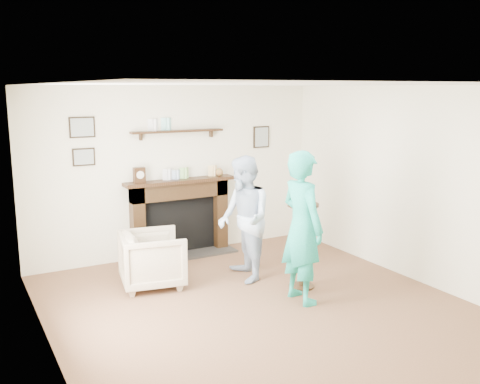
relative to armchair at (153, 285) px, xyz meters
name	(u,v)px	position (x,y,z in m)	size (l,w,h in m)	color
ground	(264,311)	(0.82, -1.35, 0.00)	(5.00, 5.00, 0.00)	brown
room_shell	(234,161)	(0.82, -0.66, 1.62)	(4.54, 5.02, 2.52)	#F2EBCD
armchair	(153,285)	(0.00, 0.00, 0.00)	(0.75, 0.77, 0.70)	tan
man	(244,279)	(1.12, -0.36, 0.00)	(0.79, 0.62, 1.63)	#CBDAFE
woman	(300,300)	(1.36, -1.29, 0.00)	(0.65, 0.43, 1.78)	#21BE9F
pedestal_table	(303,229)	(1.62, -0.95, 0.76)	(0.39, 0.39, 1.23)	black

